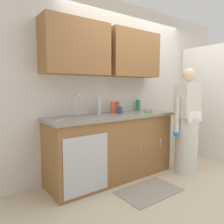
# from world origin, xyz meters

# --- Properties ---
(ground_plane) EXTENTS (9.00, 9.00, 0.00)m
(ground_plane) POSITION_xyz_m (0.00, 0.00, 0.00)
(ground_plane) COLOR beige
(kitchen_wall_with_uppers) EXTENTS (4.80, 0.44, 2.70)m
(kitchen_wall_with_uppers) POSITION_xyz_m (-0.14, 0.99, 1.48)
(kitchen_wall_with_uppers) COLOR beige
(kitchen_wall_with_uppers) RESTS_ON ground
(closet_door_panel) EXTENTS (0.04, 1.10, 2.10)m
(closet_door_panel) POSITION_xyz_m (1.45, 0.40, 1.05)
(closet_door_panel) COLOR silver
(closet_door_panel) RESTS_ON ground
(counter_cabinet) EXTENTS (1.90, 0.62, 0.90)m
(counter_cabinet) POSITION_xyz_m (-0.55, 0.70, 0.45)
(counter_cabinet) COLOR brown
(counter_cabinet) RESTS_ON ground
(countertop) EXTENTS (1.96, 0.66, 0.04)m
(countertop) POSITION_xyz_m (-0.55, 0.70, 0.92)
(countertop) COLOR gray
(countertop) RESTS_ON counter_cabinet
(sink) EXTENTS (0.50, 0.36, 0.35)m
(sink) POSITION_xyz_m (-1.01, 0.71, 0.93)
(sink) COLOR #B7BABF
(sink) RESTS_ON counter_cabinet
(person_at_sink) EXTENTS (0.55, 0.34, 1.62)m
(person_at_sink) POSITION_xyz_m (0.48, 0.16, 0.69)
(person_at_sink) COLOR white
(person_at_sink) RESTS_ON ground
(floor_mat) EXTENTS (0.80, 0.50, 0.01)m
(floor_mat) POSITION_xyz_m (-0.43, 0.05, 0.01)
(floor_mat) COLOR gray
(floor_mat) RESTS_ON ground
(bottle_water_short) EXTENTS (0.06, 0.06, 0.24)m
(bottle_water_short) POSITION_xyz_m (-0.66, 0.88, 1.06)
(bottle_water_short) COLOR silver
(bottle_water_short) RESTS_ON countertop
(bottle_cleaner_spray) EXTENTS (0.07, 0.07, 0.18)m
(bottle_cleaner_spray) POSITION_xyz_m (0.17, 0.92, 1.03)
(bottle_cleaner_spray) COLOR #2D8C4C
(bottle_cleaner_spray) RESTS_ON countertop
(bottle_water_tall) EXTENTS (0.07, 0.07, 0.17)m
(bottle_water_tall) POSITION_xyz_m (-0.28, 0.92, 1.02)
(bottle_water_tall) COLOR #E05933
(bottle_water_tall) RESTS_ON countertop
(bottle_dish_liquid) EXTENTS (0.07, 0.07, 0.17)m
(bottle_dish_liquid) POSITION_xyz_m (-0.42, 0.85, 1.02)
(bottle_dish_liquid) COLOR #E05933
(bottle_dish_liquid) RESTS_ON countertop
(cup_by_sink) EXTENTS (0.08, 0.08, 0.11)m
(cup_by_sink) POSITION_xyz_m (-0.37, 0.74, 0.99)
(cup_by_sink) COLOR #33478C
(cup_by_sink) RESTS_ON countertop
(knife_on_counter) EXTENTS (0.19, 0.18, 0.01)m
(knife_on_counter) POSITION_xyz_m (-1.36, 0.63, 0.94)
(knife_on_counter) COLOR silver
(knife_on_counter) RESTS_ON countertop
(sponge) EXTENTS (0.11, 0.07, 0.03)m
(sponge) POSITION_xyz_m (0.03, 0.54, 0.96)
(sponge) COLOR #4CBF4C
(sponge) RESTS_ON countertop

